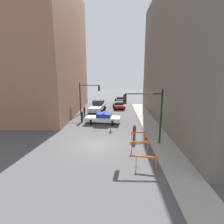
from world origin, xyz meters
name	(u,v)px	position (x,y,z in m)	size (l,w,h in m)	color
ground_plane	(98,144)	(0.00, 0.00, 0.00)	(120.00, 120.00, 0.00)	#4C4C4F
sidewalk_right	(163,145)	(6.20, 0.00, 0.06)	(2.40, 44.00, 0.12)	#9E998E
building_corner_left	(33,51)	(-12.00, 14.00, 10.33)	(14.00, 20.00, 20.65)	#93664C
building_right	(208,54)	(13.40, 8.00, 9.17)	(12.00, 28.00, 18.34)	#6B6056
traffic_light_near	(149,109)	(4.73, 0.20, 3.53)	(3.64, 0.35, 5.20)	black
traffic_light_far	(87,94)	(-3.30, 13.17, 3.40)	(3.44, 0.35, 5.20)	black
police_car	(103,118)	(-0.11, 7.39, 0.72)	(4.87, 2.68, 1.52)	white
white_truck	(97,106)	(-1.71, 14.89, 0.91)	(2.99, 5.58, 1.90)	silver
parked_car_near	(119,105)	(2.16, 17.96, 0.67)	(2.50, 4.43, 1.31)	maroon
parked_car_mid	(120,99)	(2.49, 25.33, 0.67)	(2.54, 4.45, 1.31)	#474C51
pedestrian_crossing	(82,116)	(-3.16, 7.96, 0.86)	(0.51, 0.51, 1.66)	black
pedestrian_corner	(84,111)	(-3.35, 10.99, 0.86)	(0.37, 0.37, 1.66)	#474C66
pedestrian_sidewalk	(134,132)	(3.58, 1.41, 0.86)	(0.49, 0.49, 1.66)	#474C66
barrier_front	(146,160)	(3.92, -4.10, 0.62)	(1.59, 0.40, 0.90)	orange
barrier_mid	(140,144)	(3.81, -1.28, 0.62)	(1.60, 0.25, 0.90)	orange
barrier_back	(138,134)	(4.00, 1.26, 0.62)	(1.59, 0.39, 0.90)	orange
traffic_cone	(111,130)	(1.06, 3.55, 0.32)	(0.36, 0.36, 0.66)	black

